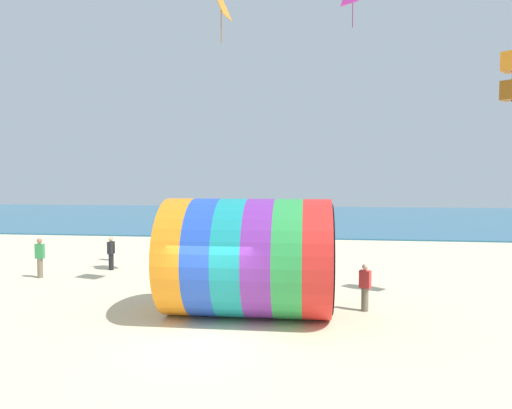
# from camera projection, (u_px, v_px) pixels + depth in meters

# --- Properties ---
(ground_plane) EXTENTS (120.00, 120.00, 0.00)m
(ground_plane) POSITION_uv_depth(u_px,v_px,m) (205.00, 339.00, 12.59)
(ground_plane) COLOR beige
(sea) EXTENTS (120.00, 40.00, 0.10)m
(sea) POSITION_uv_depth(u_px,v_px,m) (289.00, 217.00, 53.75)
(sea) COLOR #236084
(sea) RESTS_ON ground
(giant_inflatable_tube) EXTENTS (5.35, 3.85, 3.79)m
(giant_inflatable_tube) POSITION_uv_depth(u_px,v_px,m) (249.00, 257.00, 14.68)
(giant_inflatable_tube) COLOR orange
(giant_inflatable_tube) RESTS_ON ground
(kite_handler) EXTENTS (0.42, 0.36, 1.60)m
(kite_handler) POSITION_uv_depth(u_px,v_px,m) (365.00, 287.00, 15.22)
(kite_handler) COLOR #726651
(kite_handler) RESTS_ON ground
(kite_orange_diamond) EXTENTS (0.69, 0.95, 2.06)m
(kite_orange_diamond) POSITION_uv_depth(u_px,v_px,m) (221.00, 3.00, 16.90)
(kite_orange_diamond) COLOR orange
(kite_orange_box) EXTENTS (0.87, 0.87, 1.76)m
(kite_orange_box) POSITION_uv_depth(u_px,v_px,m) (512.00, 76.00, 15.82)
(kite_orange_box) COLOR orange
(bystander_near_water) EXTENTS (0.38, 0.25, 1.79)m
(bystander_near_water) POSITION_uv_depth(u_px,v_px,m) (40.00, 257.00, 20.39)
(bystander_near_water) COLOR #726651
(bystander_near_water) RESTS_ON ground
(bystander_mid_beach) EXTENTS (0.26, 0.38, 1.63)m
(bystander_mid_beach) POSITION_uv_depth(u_px,v_px,m) (111.00, 253.00, 22.19)
(bystander_mid_beach) COLOR black
(bystander_mid_beach) RESTS_ON ground
(bystander_far_left) EXTENTS (0.40, 0.42, 1.58)m
(bystander_far_left) POSITION_uv_depth(u_px,v_px,m) (239.00, 242.00, 26.43)
(bystander_far_left) COLOR #383D56
(bystander_far_left) RESTS_ON ground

